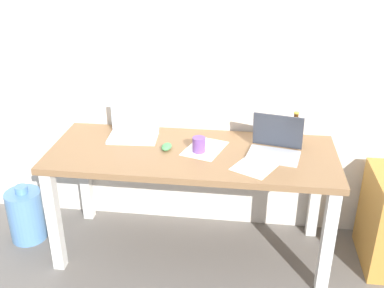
{
  "coord_description": "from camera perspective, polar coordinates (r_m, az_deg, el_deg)",
  "views": [
    {
      "loc": [
        0.32,
        -2.46,
        1.98
      ],
      "look_at": [
        0.0,
        0.0,
        0.79
      ],
      "focal_mm": 42.33,
      "sensor_mm": 36.0,
      "label": 1
    }
  ],
  "objects": [
    {
      "name": "back_wall",
      "position": [
        2.96,
        1.02,
        12.26
      ],
      "size": [
        5.2,
        0.08,
        2.6
      ],
      "primitive_type": "cube",
      "color": "silver",
      "rests_on": "ground"
    },
    {
      "name": "computer_mouse",
      "position": [
        2.8,
        -3.23,
        -0.34
      ],
      "size": [
        0.07,
        0.11,
        0.03
      ],
      "primitive_type": "ellipsoid",
      "rotation": [
        0.0,
        0.0,
        -0.1
      ],
      "color": "#4C9E56",
      "rests_on": "desk"
    },
    {
      "name": "coffee_mug",
      "position": [
        2.75,
        0.88,
        -0.09
      ],
      "size": [
        0.08,
        0.08,
        0.09
      ],
      "primitive_type": "cylinder",
      "color": "#724799",
      "rests_on": "desk"
    },
    {
      "name": "paper_sheet_near_back",
      "position": [
        2.81,
        1.61,
        -0.57
      ],
      "size": [
        0.29,
        0.35,
        0.0
      ],
      "primitive_type": "cube",
      "rotation": [
        0.0,
        0.0,
        -0.3
      ],
      "color": "white",
      "rests_on": "desk"
    },
    {
      "name": "desk",
      "position": [
        2.82,
        -0.0,
        -2.8
      ],
      "size": [
        1.76,
        0.69,
        0.74
      ],
      "color": "olive",
      "rests_on": "ground"
    },
    {
      "name": "water_cooler_jug",
      "position": [
        3.37,
        -20.18,
        -8.4
      ],
      "size": [
        0.24,
        0.24,
        0.42
      ],
      "color": "#598CC6",
      "rests_on": "ground"
    },
    {
      "name": "beer_bottle",
      "position": [
        2.9,
        12.79,
        1.43
      ],
      "size": [
        0.07,
        0.07,
        0.22
      ],
      "color": "#47280F",
      "rests_on": "desk"
    },
    {
      "name": "paper_sheet_front_right",
      "position": [
        2.64,
        8.23,
        -2.57
      ],
      "size": [
        0.32,
        0.36,
        0.0
      ],
      "primitive_type": "cube",
      "rotation": [
        0.0,
        0.0,
        -0.49
      ],
      "color": "white",
      "rests_on": "desk"
    },
    {
      "name": "laptop_right",
      "position": [
        2.76,
        10.43,
        -0.25
      ],
      "size": [
        0.34,
        0.27,
        0.23
      ],
      "color": "silver",
      "rests_on": "desk"
    },
    {
      "name": "ground_plane",
      "position": [
        3.17,
        -0.0,
        -13.05
      ],
      "size": [
        8.0,
        8.0,
        0.0
      ],
      "primitive_type": "plane",
      "color": "slate"
    },
    {
      "name": "laptop_left",
      "position": [
        2.98,
        -7.35,
        1.77
      ],
      "size": [
        0.33,
        0.23,
        0.22
      ],
      "color": "silver",
      "rests_on": "desk"
    }
  ]
}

